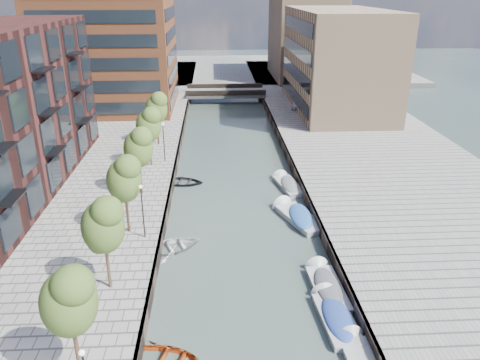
{
  "coord_description": "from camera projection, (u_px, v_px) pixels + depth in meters",
  "views": [
    {
      "loc": [
        -1.95,
        -6.24,
        17.93
      ],
      "look_at": [
        0.0,
        28.43,
        3.5
      ],
      "focal_mm": 35.0,
      "sensor_mm": 36.0,
      "label": 1
    }
  ],
  "objects": [
    {
      "name": "water",
      "position": [
        234.0,
        169.0,
        49.61
      ],
      "size": [
        300.0,
        300.0,
        0.0
      ],
      "primitive_type": "plane",
      "color": "#38473F",
      "rests_on": "ground"
    },
    {
      "name": "quay_right",
      "position": [
        382.0,
        161.0,
        50.25
      ],
      "size": [
        20.0,
        140.0,
        1.0
      ],
      "primitive_type": "cube",
      "color": "gray",
      "rests_on": "ground"
    },
    {
      "name": "quay_wall_left",
      "position": [
        176.0,
        165.0,
        49.1
      ],
      "size": [
        0.25,
        140.0,
        1.0
      ],
      "primitive_type": "cube",
      "color": "#332823",
      "rests_on": "ground"
    },
    {
      "name": "quay_wall_right",
      "position": [
        291.0,
        163.0,
        49.74
      ],
      "size": [
        0.25,
        140.0,
        1.0
      ],
      "primitive_type": "cube",
      "color": "#332823",
      "rests_on": "ground"
    },
    {
      "name": "far_closure",
      "position": [
        222.0,
        70.0,
        104.74
      ],
      "size": [
        80.0,
        40.0,
        1.0
      ],
      "primitive_type": "cube",
      "color": "gray",
      "rests_on": "ground"
    },
    {
      "name": "tower",
      "position": [
        105.0,
        1.0,
        65.64
      ],
      "size": [
        18.0,
        18.0,
        30.0
      ],
      "primitive_type": "cube",
      "color": "brown",
      "rests_on": "quay_left"
    },
    {
      "name": "tan_block_near",
      "position": [
        337.0,
        60.0,
        67.66
      ],
      "size": [
        12.0,
        25.0,
        14.0
      ],
      "primitive_type": "cube",
      "color": "tan",
      "rests_on": "quay_right"
    },
    {
      "name": "tan_block_far",
      "position": [
        305.0,
        36.0,
        91.24
      ],
      "size": [
        12.0,
        20.0,
        16.0
      ],
      "primitive_type": "cube",
      "color": "tan",
      "rests_on": "quay_right"
    },
    {
      "name": "bridge",
      "position": [
        225.0,
        92.0,
        78.58
      ],
      "size": [
        13.0,
        6.0,
        1.3
      ],
      "color": "gray",
      "rests_on": "ground"
    },
    {
      "name": "tree_1",
      "position": [
        68.0,
        299.0,
        20.4
      ],
      "size": [
        2.5,
        2.5,
        5.95
      ],
      "color": "#382619",
      "rests_on": "quay_left"
    },
    {
      "name": "tree_2",
      "position": [
        103.0,
        224.0,
        26.85
      ],
      "size": [
        2.5,
        2.5,
        5.95
      ],
      "color": "#382619",
      "rests_on": "quay_left"
    },
    {
      "name": "tree_3",
      "position": [
        124.0,
        178.0,
        33.31
      ],
      "size": [
        2.5,
        2.5,
        5.95
      ],
      "color": "#382619",
      "rests_on": "quay_left"
    },
    {
      "name": "tree_4",
      "position": [
        138.0,
        146.0,
        39.76
      ],
      "size": [
        2.5,
        2.5,
        5.95
      ],
      "color": "#382619",
      "rests_on": "quay_left"
    },
    {
      "name": "tree_5",
      "position": [
        148.0,
        124.0,
        46.21
      ],
      "size": [
        2.5,
        2.5,
        5.95
      ],
      "color": "#382619",
      "rests_on": "quay_left"
    },
    {
      "name": "tree_6",
      "position": [
        156.0,
        107.0,
        52.67
      ],
      "size": [
        2.5,
        2.5,
        5.95
      ],
      "color": "#382619",
      "rests_on": "quay_left"
    },
    {
      "name": "lamp_1",
      "position": [
        142.0,
        206.0,
        33.14
      ],
      "size": [
        0.24,
        0.24,
        4.12
      ],
      "color": "black",
      "rests_on": "quay_left"
    },
    {
      "name": "lamp_2",
      "position": [
        164.0,
        138.0,
        47.89
      ],
      "size": [
        0.24,
        0.24,
        4.12
      ],
      "color": "black",
      "rests_on": "quay_left"
    },
    {
      "name": "sloop_3",
      "position": [
        173.0,
        249.0,
        34.43
      ],
      "size": [
        5.17,
        4.56,
        0.89
      ],
      "primitive_type": "imported",
      "rotation": [
        0.0,
        0.0,
        2.0
      ],
      "color": "silver",
      "rests_on": "ground"
    },
    {
      "name": "sloop_4",
      "position": [
        182.0,
        184.0,
        45.86
      ],
      "size": [
        4.66,
        3.71,
        0.87
      ],
      "primitive_type": "imported",
      "rotation": [
        0.0,
        0.0,
        1.38
      ],
      "color": "#252427",
      "rests_on": "ground"
    },
    {
      "name": "motorboat_0",
      "position": [
        334.0,
        315.0,
        27.19
      ],
      "size": [
        2.07,
        5.16,
        1.68
      ],
      "color": "#ADADAB",
      "rests_on": "ground"
    },
    {
      "name": "motorboat_1",
      "position": [
        326.0,
        285.0,
        29.93
      ],
      "size": [
        2.01,
        5.23,
        1.72
      ],
      "color": "beige",
      "rests_on": "ground"
    },
    {
      "name": "motorboat_3",
      "position": [
        297.0,
        216.0,
        38.85
      ],
      "size": [
        3.91,
        6.08,
        1.92
      ],
      "color": "silver",
      "rests_on": "ground"
    },
    {
      "name": "motorboat_4",
      "position": [
        288.0,
        184.0,
        45.15
      ],
      "size": [
        2.72,
        5.25,
        1.67
      ],
      "color": "#B7B6B4",
      "rests_on": "ground"
    },
    {
      "name": "car",
      "position": [
        298.0,
        104.0,
        69.42
      ],
      "size": [
        2.59,
        4.34,
        1.39
      ],
      "primitive_type": "imported",
      "rotation": [
        0.0,
        0.0,
        -0.25
      ],
      "color": "silver",
      "rests_on": "quay_right"
    }
  ]
}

